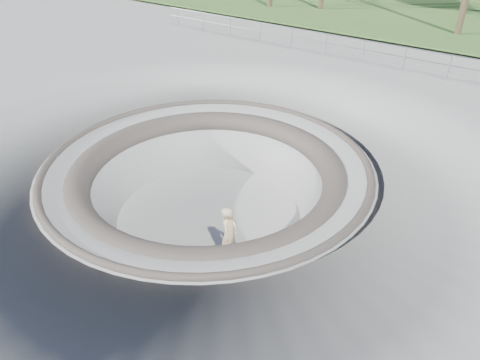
{
  "coord_description": "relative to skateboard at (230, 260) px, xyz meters",
  "views": [
    {
      "loc": [
        8.18,
        -9.66,
        7.31
      ],
      "look_at": [
        1.27,
        -0.02,
        -0.1
      ],
      "focal_mm": 35.0,
      "sensor_mm": 36.0,
      "label": 1
    }
  ],
  "objects": [
    {
      "name": "safety_railing",
      "position": [
        -1.96,
        13.48,
        2.53
      ],
      "size": [
        25.0,
        0.06,
        1.03
      ],
      "color": "#96999E",
      "rests_on": "ground"
    },
    {
      "name": "skate_bowl",
      "position": [
        -1.96,
        1.48,
        0.01
      ],
      "size": [
        14.0,
        14.0,
        4.1
      ],
      "color": "gray",
      "rests_on": "ground"
    },
    {
      "name": "ground",
      "position": [
        -1.96,
        1.48,
        1.84
      ],
      "size": [
        180.0,
        180.0,
        0.0
      ],
      "primitive_type": "plane",
      "color": "gray",
      "rests_on": "ground"
    },
    {
      "name": "skateboard",
      "position": [
        0.0,
        0.0,
        0.0
      ],
      "size": [
        0.79,
        0.46,
        0.08
      ],
      "color": "olive",
      "rests_on": "ground"
    },
    {
      "name": "skater",
      "position": [
        -0.0,
        0.0,
        0.91
      ],
      "size": [
        0.56,
        0.73,
        1.79
      ],
      "primitive_type": "imported",
      "rotation": [
        0.0,
        0.0,
        1.8
      ],
      "color": "#D3B288",
      "rests_on": "skateboard"
    }
  ]
}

